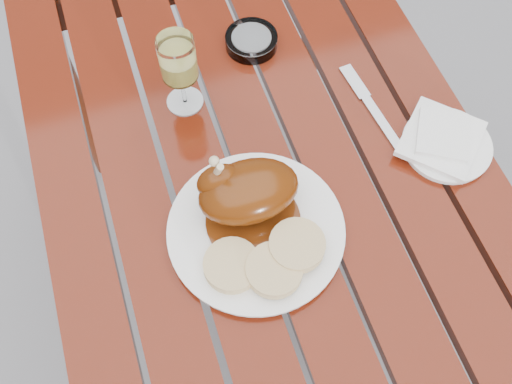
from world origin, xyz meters
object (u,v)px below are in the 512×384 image
side_plate (446,145)px  table (258,233)px  dinner_plate (256,231)px  ashtray (251,41)px  wine_glass (180,74)px

side_plate → table: bearing=162.1°
dinner_plate → ashtray: 0.42m
wine_glass → ashtray: (0.17, 0.10, -0.07)m
table → wine_glass: 0.49m
side_plate → wine_glass: bearing=149.5°
table → ashtray: 0.46m
side_plate → ashtray: bearing=127.0°
table → ashtray: ashtray is taller
table → side_plate: size_ratio=7.34×
table → ashtray: bearing=74.8°
wine_glass → ashtray: 0.20m
ashtray → side_plate: bearing=-53.0°
table → dinner_plate: bearing=-110.1°
table → side_plate: (0.33, -0.11, 0.38)m
dinner_plate → table: bearing=69.9°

